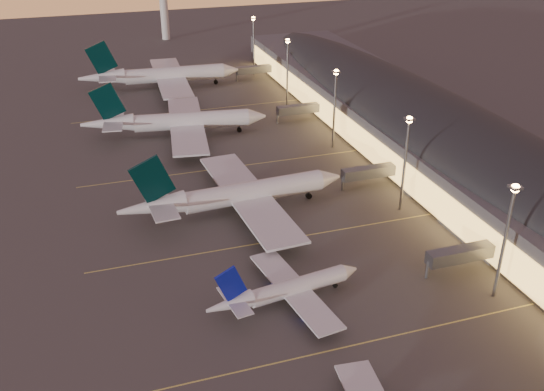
% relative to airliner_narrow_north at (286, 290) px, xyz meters
% --- Properties ---
extents(ground, '(700.00, 700.00, 0.00)m').
position_rel_airliner_narrow_north_xyz_m(ground, '(6.11, -11.27, -3.16)').
color(ground, '#3B3937').
extents(airliner_narrow_north, '(34.28, 30.89, 12.24)m').
position_rel_airliner_narrow_north_xyz_m(airliner_narrow_north, '(0.00, 0.00, 0.00)').
color(airliner_narrow_north, silver).
rests_on(airliner_narrow_north, ground).
extents(airliner_wide_near, '(60.45, 55.14, 19.34)m').
position_rel_airliner_narrow_north_xyz_m(airliner_wide_near, '(0.52, 40.74, 1.82)').
color(airliner_wide_near, silver).
rests_on(airliner_wide_near, ground).
extents(airliner_wide_mid, '(62.18, 57.16, 19.91)m').
position_rel_airliner_narrow_north_xyz_m(airliner_wide_mid, '(-4.61, 99.61, 1.96)').
color(airliner_wide_mid, silver).
rests_on(airliner_wide_mid, ground).
extents(airliner_wide_far, '(66.73, 60.82, 21.36)m').
position_rel_airliner_narrow_north_xyz_m(airliner_wide_far, '(-0.74, 156.54, 2.33)').
color(airliner_wide_far, silver).
rests_on(airliner_wide_far, ground).
extents(terminal_building, '(56.35, 255.00, 17.46)m').
position_rel_airliner_narrow_north_xyz_m(terminal_building, '(67.95, 61.20, 5.62)').
color(terminal_building, '#4C4C51').
rests_on(terminal_building, ground).
extents(light_masts, '(2.20, 217.20, 25.90)m').
position_rel_airliner_narrow_north_xyz_m(light_masts, '(42.11, 53.73, 14.39)').
color(light_masts, slate).
rests_on(light_masts, ground).
extents(lane_markings, '(90.00, 180.36, 0.00)m').
position_rel_airliner_narrow_north_xyz_m(lane_markings, '(6.11, 28.73, -3.16)').
color(lane_markings, '#D8C659').
rests_on(lane_markings, ground).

